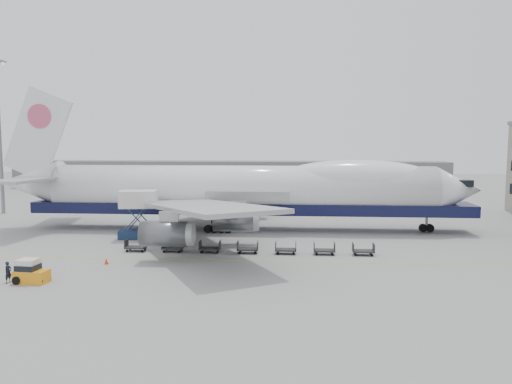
# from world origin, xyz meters

# --- Properties ---
(ground) EXTENTS (260.00, 260.00, 0.00)m
(ground) POSITION_xyz_m (0.00, 0.00, 0.00)
(ground) COLOR gray
(ground) RESTS_ON ground
(apron_line) EXTENTS (60.00, 0.15, 0.01)m
(apron_line) POSITION_xyz_m (0.00, -6.00, 0.01)
(apron_line) COLOR gold
(apron_line) RESTS_ON ground
(hangar) EXTENTS (110.00, 8.00, 7.00)m
(hangar) POSITION_xyz_m (-10.00, 70.00, 3.50)
(hangar) COLOR slate
(hangar) RESTS_ON ground
(airliner) EXTENTS (67.00, 55.30, 19.98)m
(airliner) POSITION_xyz_m (0.64, 12.00, 5.62)
(airliner) COLOR white
(airliner) RESTS_ON ground
(catering_truck) EXTENTS (5.16, 3.86, 6.08)m
(catering_truck) POSITION_xyz_m (-12.42, 4.75, 3.44)
(catering_truck) COLOR #18294A
(catering_truck) RESTS_ON ground
(baggage_tug) EXTENTS (2.95, 1.76, 2.07)m
(baggage_tug) POSITION_xyz_m (-15.82, -15.20, 0.92)
(baggage_tug) COLOR orange
(baggage_tug) RESTS_ON ground
(ground_worker) EXTENTS (0.61, 0.78, 1.88)m
(ground_worker) POSITION_xyz_m (-17.69, -15.41, 0.94)
(ground_worker) COLOR black
(ground_worker) RESTS_ON ground
(traffic_cone) EXTENTS (0.43, 0.43, 0.63)m
(traffic_cone) POSITION_xyz_m (-11.63, -8.41, 0.30)
(traffic_cone) COLOR red
(traffic_cone) RESTS_ON ground
(dolly_0) EXTENTS (2.30, 1.35, 1.30)m
(dolly_0) POSITION_xyz_m (-10.49, -2.46, 0.53)
(dolly_0) COLOR #2D2D30
(dolly_0) RESTS_ON ground
(dolly_1) EXTENTS (2.30, 1.35, 1.30)m
(dolly_1) POSITION_xyz_m (-6.31, -2.46, 0.53)
(dolly_1) COLOR #2D2D30
(dolly_1) RESTS_ON ground
(dolly_2) EXTENTS (2.30, 1.35, 1.30)m
(dolly_2) POSITION_xyz_m (-2.12, -2.46, 0.53)
(dolly_2) COLOR #2D2D30
(dolly_2) RESTS_ON ground
(dolly_3) EXTENTS (2.30, 1.35, 1.30)m
(dolly_3) POSITION_xyz_m (2.07, -2.46, 0.53)
(dolly_3) COLOR #2D2D30
(dolly_3) RESTS_ON ground
(dolly_4) EXTENTS (2.30, 1.35, 1.30)m
(dolly_4) POSITION_xyz_m (6.25, -2.46, 0.53)
(dolly_4) COLOR #2D2D30
(dolly_4) RESTS_ON ground
(dolly_5) EXTENTS (2.30, 1.35, 1.30)m
(dolly_5) POSITION_xyz_m (10.44, -2.46, 0.53)
(dolly_5) COLOR #2D2D30
(dolly_5) RESTS_ON ground
(dolly_6) EXTENTS (2.30, 1.35, 1.30)m
(dolly_6) POSITION_xyz_m (14.62, -2.46, 0.53)
(dolly_6) COLOR #2D2D30
(dolly_6) RESTS_ON ground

